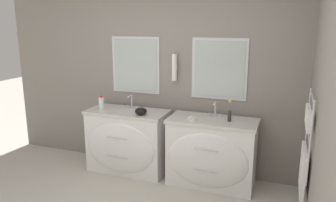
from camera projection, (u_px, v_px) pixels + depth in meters
name	position (u px, v px, depth m)	size (l,w,h in m)	color
wall_back	(171.00, 76.00, 4.39)	(5.08, 0.15, 2.60)	gray
wall_right	(321.00, 106.00, 2.83)	(0.13, 3.82, 2.60)	gray
vanity_left	(127.00, 141.00, 4.44)	(1.09, 0.57, 0.85)	white
vanity_right	(211.00, 152.00, 4.05)	(1.09, 0.57, 0.85)	white
faucet_left	(131.00, 102.00, 4.47)	(0.17, 0.12, 0.19)	silver
faucet_right	(215.00, 110.00, 4.08)	(0.17, 0.12, 0.19)	silver
toiletry_bottle	(101.00, 103.00, 4.39)	(0.07, 0.07, 0.20)	silver
amenity_bowl	(141.00, 111.00, 4.17)	(0.16, 0.16, 0.09)	black
flower_vase	(230.00, 113.00, 3.88)	(0.05, 0.05, 0.27)	#332D2D
soap_dish	(192.00, 118.00, 3.97)	(0.10, 0.07, 0.04)	white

